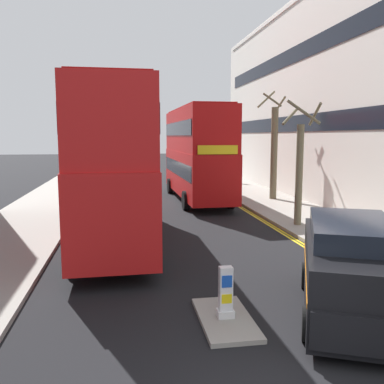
# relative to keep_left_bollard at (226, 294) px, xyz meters

# --- Properties ---
(sidewalk_right) EXTENTS (4.00, 80.00, 0.14)m
(sidewalk_right) POSITION_rel_keep_left_bollard_xyz_m (6.50, 12.45, -0.54)
(sidewalk_right) COLOR gray
(sidewalk_right) RESTS_ON ground
(sidewalk_left) EXTENTS (4.00, 80.00, 0.14)m
(sidewalk_left) POSITION_rel_keep_left_bollard_xyz_m (-6.50, 12.45, -0.54)
(sidewalk_left) COLOR gray
(sidewalk_left) RESTS_ON ground
(kerb_line_outer) EXTENTS (0.10, 56.00, 0.01)m
(kerb_line_outer) POSITION_rel_keep_left_bollard_xyz_m (4.40, 10.45, -0.60)
(kerb_line_outer) COLOR yellow
(kerb_line_outer) RESTS_ON ground
(kerb_line_inner) EXTENTS (0.10, 56.00, 0.01)m
(kerb_line_inner) POSITION_rel_keep_left_bollard_xyz_m (4.24, 10.45, -0.60)
(kerb_line_inner) COLOR yellow
(kerb_line_inner) RESTS_ON ground
(traffic_island) EXTENTS (1.10, 2.20, 0.10)m
(traffic_island) POSITION_rel_keep_left_bollard_xyz_m (0.00, 0.00, -0.56)
(traffic_island) COLOR gray
(traffic_island) RESTS_ON ground
(keep_left_bollard) EXTENTS (0.36, 0.28, 1.11)m
(keep_left_bollard) POSITION_rel_keep_left_bollard_xyz_m (0.00, 0.00, 0.00)
(keep_left_bollard) COLOR silver
(keep_left_bollard) RESTS_ON traffic_island
(double_decker_bus_away) EXTENTS (2.90, 10.84, 5.64)m
(double_decker_bus_away) POSITION_rel_keep_left_bollard_xyz_m (-2.47, 7.45, 2.42)
(double_decker_bus_away) COLOR red
(double_decker_bus_away) RESTS_ON ground
(double_decker_bus_oncoming) EXTENTS (2.93, 10.85, 5.64)m
(double_decker_bus_oncoming) POSITION_rel_keep_left_bollard_xyz_m (2.34, 16.85, 2.42)
(double_decker_bus_oncoming) COLOR #B20F0F
(double_decker_bus_oncoming) RESTS_ON ground
(taxi_minivan) EXTENTS (3.65, 5.15, 2.12)m
(taxi_minivan) POSITION_rel_keep_left_bollard_xyz_m (2.75, -0.22, 0.46)
(taxi_minivan) COLOR black
(taxi_minivan) RESTS_ON ground
(pedestrian_far) EXTENTS (0.34, 0.22, 1.62)m
(pedestrian_far) POSITION_rel_keep_left_bollard_xyz_m (6.98, 24.28, 0.38)
(pedestrian_far) COLOR #2D2D38
(pedestrian_far) RESTS_ON sidewalk_right
(street_tree_near) EXTENTS (1.58, 1.69, 5.28)m
(street_tree_near) POSITION_rel_keep_left_bollard_xyz_m (5.32, 8.41, 2.03)
(street_tree_near) COLOR #6B6047
(street_tree_near) RESTS_ON sidewalk_right
(street_tree_mid) EXTENTS (1.57, 1.89, 6.59)m
(street_tree_mid) POSITION_rel_keep_left_bollard_xyz_m (6.90, 15.76, 2.48)
(street_tree_mid) COLOR #6B6047
(street_tree_mid) RESTS_ON sidewalk_right
(townhouse_terrace_right) EXTENTS (10.08, 28.00, 12.43)m
(townhouse_terrace_right) POSITION_rel_keep_left_bollard_xyz_m (13.50, 18.45, 5.61)
(townhouse_terrace_right) COLOR silver
(townhouse_terrace_right) RESTS_ON ground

